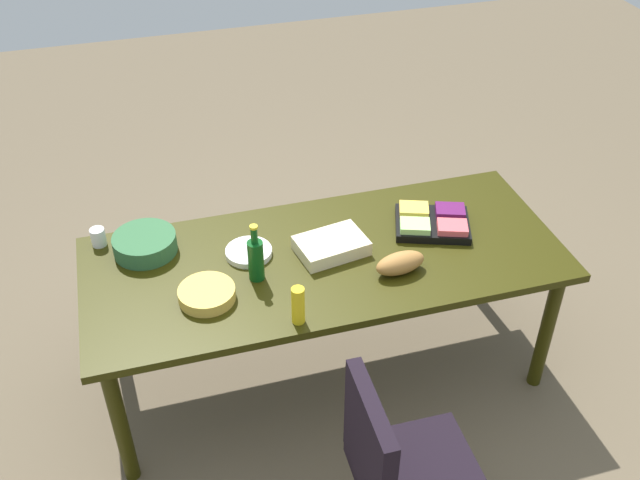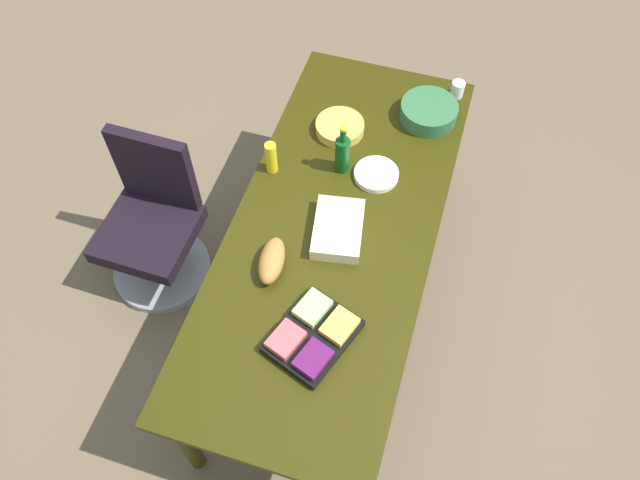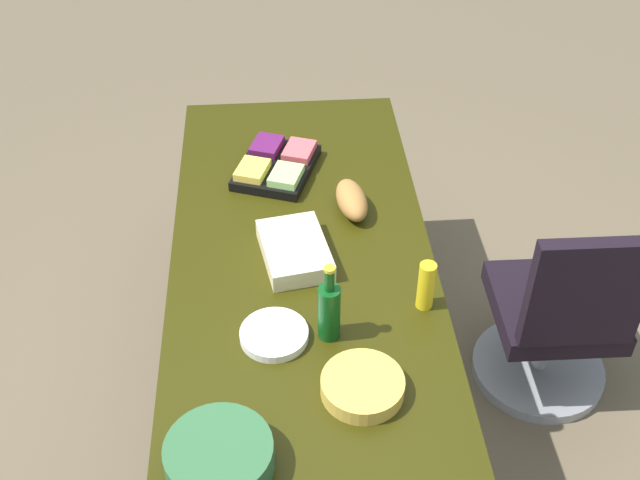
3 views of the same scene
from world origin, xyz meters
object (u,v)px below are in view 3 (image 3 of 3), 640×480
object	(u,v)px
office_chair	(556,325)
wine_bottle	(329,310)
paper_plate_stack	(274,335)
sheet_cake	(295,250)
conference_table	(303,280)
mustard_bottle	(426,286)
bread_loaf	(352,200)
fruit_platter	(276,165)
chip_bowl	(363,386)
salad_bowl	(219,457)

from	to	relation	value
office_chair	wine_bottle	xyz separation A→B (m)	(-0.38, 0.94, 0.54)
paper_plate_stack	sheet_cake	world-z (taller)	sheet_cake
conference_table	sheet_cake	distance (m)	0.12
mustard_bottle	sheet_cake	xyz separation A→B (m)	(0.27, 0.42, -0.05)
mustard_bottle	paper_plate_stack	xyz separation A→B (m)	(-0.11, 0.50, -0.07)
wine_bottle	bread_loaf	bearing A→B (deg)	-12.24
fruit_platter	bread_loaf	world-z (taller)	bread_loaf
fruit_platter	bread_loaf	xyz separation A→B (m)	(-0.28, -0.28, 0.02)
mustard_bottle	chip_bowl	bearing A→B (deg)	144.67
salad_bowl	conference_table	bearing A→B (deg)	-18.61
mustard_bottle	chip_bowl	distance (m)	0.43
bread_loaf	sheet_cake	size ratio (longest dim) A/B	0.75
conference_table	office_chair	distance (m)	1.07
chip_bowl	sheet_cake	distance (m)	0.64
salad_bowl	sheet_cake	xyz separation A→B (m)	(0.85, -0.25, -0.01)
paper_plate_stack	salad_bowl	bearing A→B (deg)	160.90
fruit_platter	salad_bowl	bearing A→B (deg)	171.89
chip_bowl	salad_bowl	bearing A→B (deg)	118.53
mustard_bottle	wine_bottle	xyz separation A→B (m)	(-0.11, 0.33, 0.02)
mustard_bottle	wine_bottle	size ratio (longest dim) A/B	0.62
mustard_bottle	salad_bowl	size ratio (longest dim) A/B	0.60
office_chair	paper_plate_stack	distance (m)	1.26
wine_bottle	fruit_platter	distance (m)	0.93
fruit_platter	salad_bowl	world-z (taller)	salad_bowl
office_chair	sheet_cake	size ratio (longest dim) A/B	2.90
salad_bowl	paper_plate_stack	distance (m)	0.49
mustard_bottle	wine_bottle	distance (m)	0.35
office_chair	wine_bottle	bearing A→B (deg)	111.96
conference_table	salad_bowl	bearing A→B (deg)	161.39
chip_bowl	fruit_platter	xyz separation A→B (m)	(1.15, 0.22, 0.00)
wine_bottle	office_chair	bearing A→B (deg)	-68.04
chip_bowl	paper_plate_stack	bearing A→B (deg)	47.11
bread_loaf	sheet_cake	distance (m)	0.35
mustard_bottle	office_chair	bearing A→B (deg)	-66.24
paper_plate_stack	bread_loaf	bearing A→B (deg)	-26.16
office_chair	bread_loaf	bearing A→B (deg)	72.34
mustard_bottle	fruit_platter	xyz separation A→B (m)	(0.81, 0.47, -0.06)
paper_plate_stack	fruit_platter	bearing A→B (deg)	-2.25
wine_bottle	salad_bowl	world-z (taller)	wine_bottle
conference_table	bread_loaf	distance (m)	0.38
paper_plate_stack	conference_table	bearing A→B (deg)	-17.93
mustard_bottle	sheet_cake	world-z (taller)	mustard_bottle
mustard_bottle	chip_bowl	xyz separation A→B (m)	(-0.35, 0.25, -0.06)
office_chair	sheet_cake	xyz separation A→B (m)	(-0.00, 1.04, 0.47)
chip_bowl	fruit_platter	world-z (taller)	fruit_platter
fruit_platter	paper_plate_stack	size ratio (longest dim) A/B	1.97
office_chair	sheet_cake	distance (m)	1.14
wine_bottle	bread_loaf	size ratio (longest dim) A/B	1.21
conference_table	sheet_cake	xyz separation A→B (m)	(0.04, 0.03, 0.11)
mustard_bottle	bread_loaf	bearing A→B (deg)	19.66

